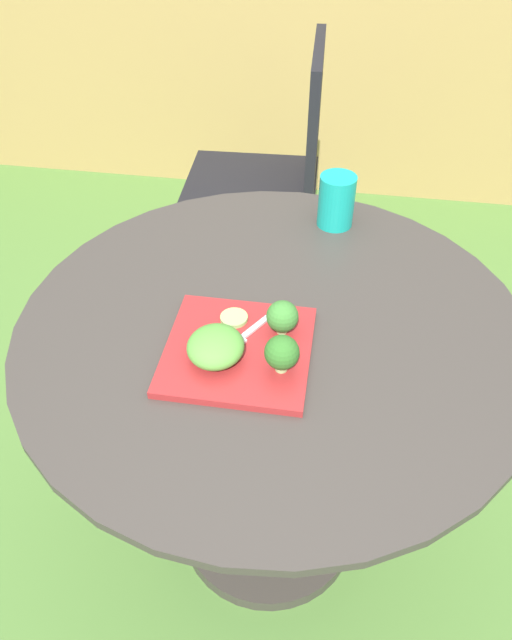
{
  "coord_description": "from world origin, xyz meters",
  "views": [
    {
      "loc": [
        0.1,
        -0.82,
        1.46
      ],
      "look_at": [
        -0.02,
        -0.05,
        0.76
      ],
      "focal_mm": 33.98,
      "sensor_mm": 36.0,
      "label": 1
    }
  ],
  "objects_px": {
    "patio_chair": "(278,164)",
    "drinking_glass": "(336,203)",
    "fork": "(249,332)",
    "salad_plate": "(238,350)"
  },
  "relations": [
    {
      "from": "salad_plate",
      "to": "fork",
      "type": "bearing_deg",
      "value": 72.11
    },
    {
      "from": "patio_chair",
      "to": "drinking_glass",
      "type": "relative_size",
      "value": 7.77
    },
    {
      "from": "fork",
      "to": "patio_chair",
      "type": "bearing_deg",
      "value": 94.38
    },
    {
      "from": "patio_chair",
      "to": "fork",
      "type": "xyz_separation_m",
      "value": [
        0.08,
        -1.04,
        0.21
      ]
    },
    {
      "from": "drinking_glass",
      "to": "patio_chair",
      "type": "bearing_deg",
      "value": 107.86
    },
    {
      "from": "fork",
      "to": "drinking_glass",
      "type": "bearing_deg",
      "value": 72.45
    },
    {
      "from": "patio_chair",
      "to": "drinking_glass",
      "type": "distance_m",
      "value": 0.72
    },
    {
      "from": "patio_chair",
      "to": "fork",
      "type": "relative_size",
      "value": 6.42
    },
    {
      "from": "salad_plate",
      "to": "drinking_glass",
      "type": "distance_m",
      "value": 0.46
    },
    {
      "from": "salad_plate",
      "to": "fork",
      "type": "xyz_separation_m",
      "value": [
        0.01,
        0.04,
        0.01
      ]
    }
  ]
}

